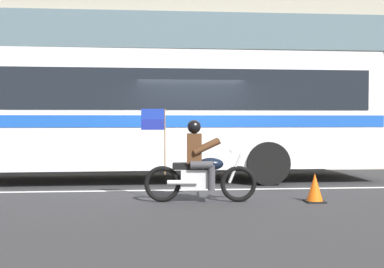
% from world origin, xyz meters
% --- Properties ---
extents(ground_plane, '(60.00, 60.00, 0.00)m').
position_xyz_m(ground_plane, '(0.00, 0.00, 0.00)').
color(ground_plane, '#2B2B2D').
extents(sidewalk_curb, '(28.00, 3.80, 0.15)m').
position_xyz_m(sidewalk_curb, '(0.00, 5.10, 0.07)').
color(sidewalk_curb, '#B7B2A8').
rests_on(sidewalk_curb, ground_plane).
extents(lane_center_stripe, '(26.60, 0.14, 0.01)m').
position_xyz_m(lane_center_stripe, '(0.00, -0.60, 0.00)').
color(lane_center_stripe, silver).
rests_on(lane_center_stripe, ground_plane).
extents(transit_bus, '(13.34, 2.87, 3.22)m').
position_xyz_m(transit_bus, '(-1.82, 1.19, 1.88)').
color(transit_bus, silver).
rests_on(transit_bus, ground_plane).
extents(motorcycle_with_rider, '(2.19, 0.64, 1.78)m').
position_xyz_m(motorcycle_with_rider, '(-0.03, -2.12, 0.67)').
color(motorcycle_with_rider, black).
rests_on(motorcycle_with_rider, ground_plane).
extents(fire_hydrant, '(0.22, 0.30, 0.75)m').
position_xyz_m(fire_hydrant, '(-4.67, 4.07, 0.52)').
color(fire_hydrant, gold).
rests_on(fire_hydrant, sidewalk_curb).
extents(traffic_cone, '(0.36, 0.36, 0.55)m').
position_xyz_m(traffic_cone, '(2.16, -2.32, 0.26)').
color(traffic_cone, '#EA590F').
rests_on(traffic_cone, ground_plane).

